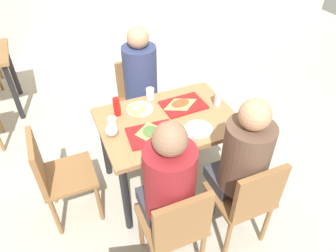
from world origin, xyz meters
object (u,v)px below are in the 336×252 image
object	(u,v)px
foil_bundle	(112,130)
plastic_cup_c	(112,123)
main_table	(168,129)
plastic_cup_a	(150,94)
pizza_slice_b	(180,104)
paper_plate_center	(140,109)
chair_far_side	(139,95)
chair_near_right	(247,198)
tray_red_near	(152,134)
pizza_slice_a	(151,132)
paper_plate_near_edge	(198,129)
person_far_side	(142,81)
person_in_brown_jacket	(241,160)
condiment_bottle	(117,107)
pizza_slice_c	(137,108)
tray_red_far	(183,105)
chair_near_left	(176,225)
soda_can	(218,98)
person_in_red	(167,185)
chair_left_end	(56,173)
plastic_cup_b	(189,138)

from	to	relation	value
foil_bundle	plastic_cup_c	bearing A→B (deg)	70.53
main_table	plastic_cup_a	xyz separation A→B (m)	(-0.03, 0.33, 0.16)
pizza_slice_b	plastic_cup_a	distance (m)	0.28
paper_plate_center	plastic_cup_a	size ratio (longest dim) A/B	2.20
foil_bundle	chair_far_side	bearing A→B (deg)	59.47
paper_plate_center	plastic_cup_c	distance (m)	0.32
chair_near_right	tray_red_near	world-z (taller)	chair_near_right
paper_plate_center	pizza_slice_a	bearing A→B (deg)	-95.11
paper_plate_near_edge	person_far_side	bearing A→B (deg)	101.03
person_in_brown_jacket	condiment_bottle	xyz separation A→B (m)	(-0.63, 0.84, 0.07)
paper_plate_near_edge	pizza_slice_c	world-z (taller)	pizza_slice_c
paper_plate_center	pizza_slice_a	world-z (taller)	pizza_slice_a
tray_red_far	paper_plate_center	bearing A→B (deg)	164.79
person_far_side	plastic_cup_c	size ratio (longest dim) A/B	12.73
tray_red_near	foil_bundle	size ratio (longest dim) A/B	3.60
main_table	chair_near_left	world-z (taller)	chair_near_left
tray_red_near	paper_plate_near_edge	xyz separation A→B (m)	(0.36, -0.08, -0.00)
pizza_slice_a	chair_near_left	bearing A→B (deg)	-97.01
chair_far_side	pizza_slice_a	bearing A→B (deg)	-102.28
main_table	soda_can	distance (m)	0.50
chair_near_left	paper_plate_center	distance (m)	1.02
person_far_side	pizza_slice_a	distance (m)	0.78
paper_plate_center	plastic_cup_a	world-z (taller)	plastic_cup_a
person_in_red	tray_red_near	bearing A→B (deg)	80.56
person_in_red	person_in_brown_jacket	world-z (taller)	same
chair_left_end	tray_red_near	xyz separation A→B (m)	(0.74, -0.14, 0.25)
plastic_cup_b	person_in_brown_jacket	bearing A→B (deg)	-50.67
foil_bundle	pizza_slice_b	bearing A→B (deg)	12.64
tray_red_near	plastic_cup_b	size ratio (longest dim) A/B	3.60
chair_far_side	pizza_slice_a	distance (m)	0.95
main_table	plastic_cup_c	world-z (taller)	plastic_cup_c
pizza_slice_b	person_in_red	bearing A→B (deg)	-120.33
chair_far_side	soda_can	distance (m)	0.94
person_far_side	plastic_cup_b	size ratio (longest dim) A/B	12.73
person_in_red	paper_plate_center	distance (m)	0.85
soda_can	foil_bundle	distance (m)	0.93
plastic_cup_c	chair_near_left	bearing A→B (deg)	-78.78
chair_far_side	tray_red_far	world-z (taller)	chair_far_side
person_in_brown_jacket	plastic_cup_a	size ratio (longest dim) A/B	12.73
chair_near_left	soda_can	xyz separation A→B (m)	(0.74, 0.79, 0.30)
plastic_cup_c	condiment_bottle	distance (m)	0.18
chair_far_side	paper_plate_near_edge	world-z (taller)	chair_far_side
person_in_brown_jacket	chair_near_left	bearing A→B (deg)	-165.66
chair_near_left	paper_plate_near_edge	xyz separation A→B (m)	(0.44, 0.56, 0.25)
main_table	chair_far_side	bearing A→B (deg)	90.00
tray_red_far	paper_plate_near_edge	bearing A→B (deg)	-94.76
soda_can	chair_left_end	bearing A→B (deg)	-179.21
main_table	tray_red_far	bearing A→B (deg)	31.22
chair_near_right	pizza_slice_c	bearing A→B (deg)	115.26
chair_near_left	pizza_slice_a	distance (m)	0.70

